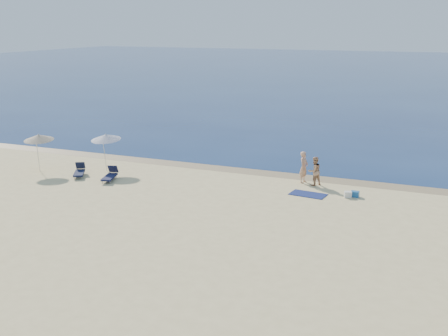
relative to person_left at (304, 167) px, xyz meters
The scene contains 12 objects.
ground 18.70m from the person_left, 102.99° to the right, with size 160.00×160.00×0.00m, color beige.
sea 81.92m from the person_left, 92.94° to the left, with size 240.00×160.00×0.01m, color #0D2351.
wet_sand_strip 4.47m from the person_left, 163.97° to the left, with size 240.00×1.60×0.00m, color #847254.
person_left is the anchor object (origin of this frame).
person_right 0.82m from the person_left, 24.90° to the right, with size 0.84×0.66×1.73m, color tan.
beach_towel 2.66m from the person_left, 69.11° to the right, with size 2.00×1.11×0.03m, color #101B51.
white_bag 3.72m from the person_left, 32.97° to the right, with size 0.39×0.33×0.33m, color silver.
blue_cooler 3.89m from the person_left, 27.23° to the right, with size 0.45×0.32×0.32m, color #1D5C9E.
umbrella_near 12.85m from the person_left, behind, with size 2.08×2.10×2.52m.
umbrella_far 16.99m from the person_left, 166.82° to the right, with size 2.33×2.35×2.53m.
lounger_left 14.01m from the person_left, 163.52° to the right, with size 1.37×1.81×0.78m.
lounger_right 11.82m from the person_left, 159.94° to the right, with size 1.07×1.89×0.80m.
Camera 1 is at (12.23, -13.79, 9.42)m, focal length 45.00 mm.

